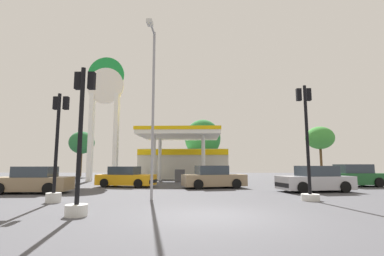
% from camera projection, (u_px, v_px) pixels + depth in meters
% --- Properties ---
extents(ground_plane, '(90.00, 90.00, 0.00)m').
position_uv_depth(ground_plane, '(214.00, 216.00, 8.63)').
color(ground_plane, '#47474C').
rests_on(ground_plane, ground).
extents(gas_station, '(9.65, 13.15, 4.74)m').
position_uv_depth(gas_station, '(184.00, 161.00, 31.80)').
color(gas_station, beige).
rests_on(gas_station, ground).
extents(station_pole_sign, '(3.54, 0.56, 11.94)m').
position_uv_depth(station_pole_sign, '(105.00, 102.00, 26.98)').
color(station_pole_sign, white).
rests_on(station_pole_sign, ground).
extents(car_0, '(4.41, 2.52, 1.48)m').
position_uv_depth(car_0, '(315.00, 180.00, 16.30)').
color(car_0, black).
rests_on(car_0, ground).
extents(car_1, '(4.45, 2.74, 1.49)m').
position_uv_depth(car_1, '(213.00, 178.00, 18.88)').
color(car_1, black).
rests_on(car_1, ground).
extents(car_2, '(4.18, 2.29, 1.42)m').
position_uv_depth(car_2, '(126.00, 178.00, 19.86)').
color(car_2, black).
rests_on(car_2, ground).
extents(car_3, '(4.55, 2.34, 1.57)m').
position_uv_depth(car_3, '(352.00, 176.00, 20.18)').
color(car_3, black).
rests_on(car_3, ground).
extents(car_4, '(4.20, 2.15, 1.45)m').
position_uv_depth(car_4, '(33.00, 181.00, 15.48)').
color(car_4, black).
rests_on(car_4, ground).
extents(traffic_signal_1, '(0.77, 0.77, 5.15)m').
position_uv_depth(traffic_signal_1, '(308.00, 158.00, 12.50)').
color(traffic_signal_1, silver).
rests_on(traffic_signal_1, ground).
extents(traffic_signal_2, '(0.65, 0.66, 4.61)m').
position_uv_depth(traffic_signal_2, '(56.00, 160.00, 11.89)').
color(traffic_signal_2, silver).
rests_on(traffic_signal_2, ground).
extents(traffic_signal_3, '(0.67, 0.69, 4.68)m').
position_uv_depth(traffic_signal_3, '(80.00, 159.00, 8.81)').
color(traffic_signal_3, silver).
rests_on(traffic_signal_3, ground).
extents(tree_0, '(3.23, 3.23, 5.86)m').
position_uv_depth(tree_0, '(82.00, 143.00, 36.93)').
color(tree_0, brown).
rests_on(tree_0, ground).
extents(tree_1, '(4.56, 4.56, 7.31)m').
position_uv_depth(tree_1, '(203.00, 138.00, 36.16)').
color(tree_1, brown).
rests_on(tree_1, ground).
extents(tree_2, '(3.48, 3.48, 6.31)m').
position_uv_depth(tree_2, '(320.00, 138.00, 35.51)').
color(tree_2, brown).
rests_on(tree_2, ground).
extents(corner_streetlamp, '(0.24, 1.48, 7.79)m').
position_uv_depth(corner_streetlamp, '(153.00, 97.00, 12.77)').
color(corner_streetlamp, gray).
rests_on(corner_streetlamp, ground).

